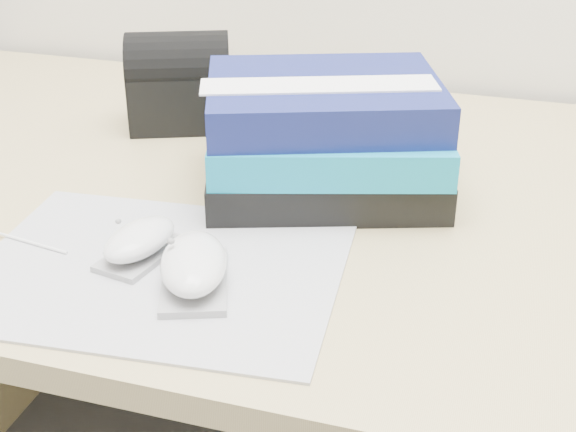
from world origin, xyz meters
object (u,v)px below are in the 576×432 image
(mouse_front, at_px, (194,266))
(book_stack, at_px, (325,136))
(desk, at_px, (372,326))
(mouse_rear, at_px, (140,242))
(pouch, at_px, (179,81))

(mouse_front, xyz_separation_m, book_stack, (0.06, 0.25, 0.04))
(desk, xyz_separation_m, mouse_front, (-0.12, -0.32, 0.26))
(mouse_rear, relative_size, mouse_front, 0.81)
(desk, xyz_separation_m, mouse_rear, (-0.20, -0.28, 0.26))
(desk, bearing_deg, book_stack, -134.07)
(desk, height_order, mouse_front, mouse_front)
(desk, height_order, mouse_rear, mouse_rear)
(book_stack, relative_size, pouch, 1.96)
(mouse_front, height_order, book_stack, book_stack)
(book_stack, bearing_deg, pouch, 150.38)
(mouse_rear, distance_m, mouse_front, 0.08)
(mouse_rear, bearing_deg, pouch, 107.24)
(pouch, bearing_deg, book_stack, -29.62)
(mouse_rear, height_order, mouse_front, mouse_front)
(mouse_front, xyz_separation_m, pouch, (-0.19, 0.40, 0.04))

